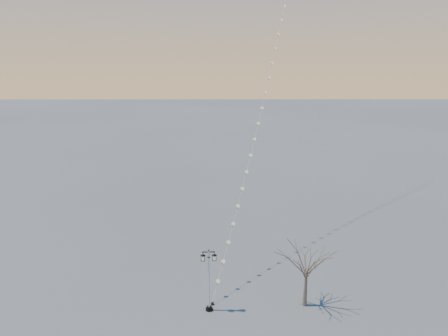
{
  "coord_description": "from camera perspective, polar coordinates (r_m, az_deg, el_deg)",
  "views": [
    {
      "loc": [
        1.37,
        -22.55,
        15.99
      ],
      "look_at": [
        1.45,
        6.24,
        8.43
      ],
      "focal_mm": 33.27,
      "sensor_mm": 36.0,
      "label": 1
    }
  ],
  "objects": [
    {
      "name": "ground",
      "position": [
        27.68,
        -3.17,
        -20.59
      ],
      "size": [
        300.0,
        300.0,
        0.0
      ],
      "primitive_type": "plane",
      "color": "#5A5A5B",
      "rests_on": "ground"
    },
    {
      "name": "street_lamp",
      "position": [
        27.61,
        -2.09,
        -14.77
      ],
      "size": [
        1.1,
        0.48,
        4.34
      ],
      "rotation": [
        0.0,
        0.0,
        0.04
      ],
      "color": "black",
      "rests_on": "ground"
    },
    {
      "name": "bare_tree",
      "position": [
        28.27,
        11.31,
        -12.74
      ],
      "size": [
        2.68,
        2.68,
        4.45
      ],
      "rotation": [
        0.0,
        0.0,
        0.37
      ],
      "color": "brown",
      "rests_on": "ground"
    },
    {
      "name": "kite_train",
      "position": [
        39.45,
        6.95,
        18.05
      ],
      "size": [
        11.31,
        29.53,
        36.91
      ],
      "rotation": [
        0.0,
        0.0,
        0.33
      ],
      "color": "black",
      "rests_on": "ground"
    }
  ]
}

